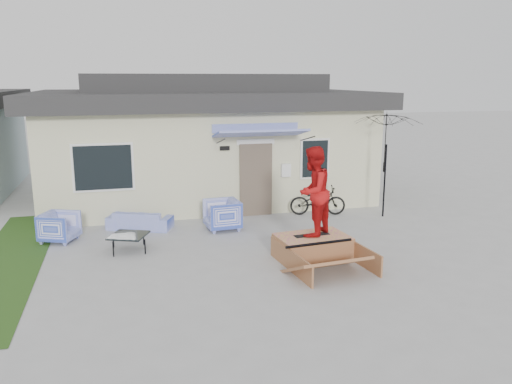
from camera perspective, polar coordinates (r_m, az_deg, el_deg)
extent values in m
plane|color=#A0A0A0|center=(10.76, 0.92, -8.88)|extent=(90.00, 90.00, 0.00)
cube|color=#214316|center=(12.53, -25.57, -7.00)|extent=(1.40, 8.00, 0.01)
cube|color=beige|center=(18.02, -6.00, 4.68)|extent=(10.00, 7.00, 3.00)
cube|color=#252526|center=(17.87, -6.13, 10.24)|extent=(10.80, 7.80, 0.50)
cube|color=#252526|center=(17.86, -6.17, 12.01)|extent=(7.50, 4.50, 0.60)
cube|color=brown|center=(14.87, -0.02, 1.34)|extent=(0.95, 0.08, 2.10)
cube|color=white|center=(14.31, -16.53, 2.62)|extent=(1.60, 0.06, 1.30)
cube|color=white|center=(15.34, 6.50, 3.69)|extent=(0.90, 0.06, 1.20)
cube|color=#2742BC|center=(14.18, 0.51, 6.52)|extent=(2.50, 1.09, 0.29)
imported|color=#2742BC|center=(14.02, -12.71, -2.69)|extent=(1.74, 1.11, 0.66)
imported|color=#2742BC|center=(13.49, -20.91, -3.48)|extent=(0.99, 1.01, 0.81)
imported|color=#2742BC|center=(13.62, -3.77, -2.35)|extent=(0.87, 0.92, 0.88)
cube|color=black|center=(12.36, -13.87, -5.44)|extent=(1.03, 1.03, 0.39)
imported|color=black|center=(15.14, 6.84, -0.60)|extent=(1.71, 0.93, 1.04)
cylinder|color=black|center=(15.19, 14.02, 1.21)|extent=(0.05, 0.05, 2.10)
imported|color=black|center=(15.08, 14.16, 3.81)|extent=(2.35, 2.26, 0.90)
cube|color=black|center=(11.50, 6.18, -4.69)|extent=(0.83, 0.28, 0.05)
imported|color=#B21112|center=(11.25, 6.30, 0.22)|extent=(1.21, 1.19, 1.96)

